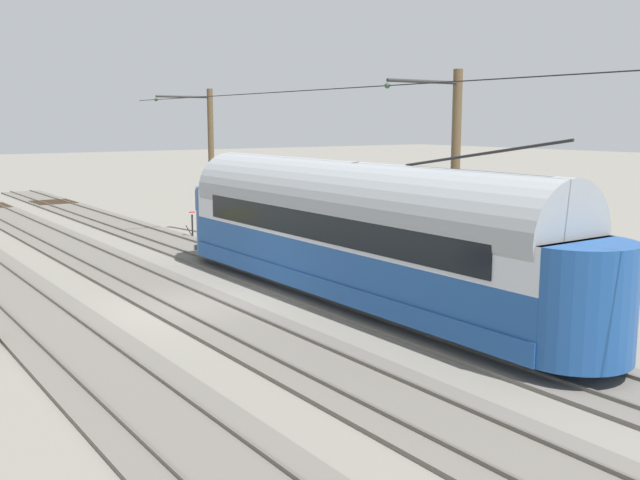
{
  "coord_description": "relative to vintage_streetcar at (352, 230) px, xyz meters",
  "views": [
    {
      "loc": [
        9.03,
        19.48,
        5.49
      ],
      "look_at": [
        -4.21,
        0.45,
        1.7
      ],
      "focal_mm": 41.07,
      "sensor_mm": 36.0,
      "label": 1
    }
  ],
  "objects": [
    {
      "name": "catenary_pole_mid_near",
      "position": [
        -2.61,
        1.52,
        1.39
      ],
      "size": [
        2.92,
        0.28,
        6.98
      ],
      "color": "brown",
      "rests_on": "ground"
    },
    {
      "name": "track_adjacent_siding",
      "position": [
        4.12,
        -2.59,
        -2.21
      ],
      "size": [
        2.8,
        80.0,
        0.18
      ],
      "color": "#666059",
      "rests_on": "ground"
    },
    {
      "name": "track_streetcar_siding",
      "position": [
        -0.0,
        -2.59,
        -2.21
      ],
      "size": [
        2.8,
        80.0,
        0.18
      ],
      "color": "#666059",
      "rests_on": "ground"
    },
    {
      "name": "switch_stand",
      "position": [
        -1.45,
        -14.4,
        -1.56
      ],
      "size": [
        0.5,
        0.3,
        1.24
      ],
      "color": "black",
      "rests_on": "ground"
    },
    {
      "name": "overhead_wire_run",
      "position": [
        -0.06,
        0.79,
        4.17
      ],
      "size": [
        2.71,
        36.47,
        0.18
      ],
      "color": "black",
      "rests_on": "ground"
    },
    {
      "name": "catenary_pole_foreground",
      "position": [
        -2.61,
        -14.72,
        1.39
      ],
      "size": [
        2.92,
        0.28,
        6.98
      ],
      "color": "brown",
      "rests_on": "ground"
    },
    {
      "name": "vintage_streetcar",
      "position": [
        0.0,
        0.0,
        0.0
      ],
      "size": [
        2.65,
        18.23,
        4.94
      ],
      "color": "#1E4C93",
      "rests_on": "ground"
    },
    {
      "name": "ground_plane",
      "position": [
        4.12,
        -2.28,
        -2.27
      ],
      "size": [
        220.0,
        220.0,
        0.0
      ],
      "primitive_type": "plane",
      "color": "gray"
    },
    {
      "name": "track_third_siding",
      "position": [
        8.24,
        -2.59,
        -2.21
      ],
      "size": [
        2.8,
        80.0,
        0.18
      ],
      "color": "#666059",
      "rests_on": "ground"
    }
  ]
}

